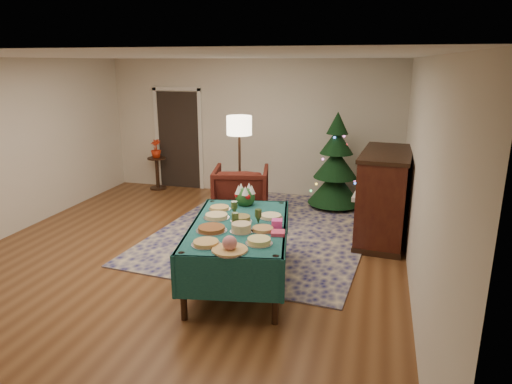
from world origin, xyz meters
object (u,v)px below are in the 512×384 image
(gift_box, at_px, (277,224))
(piano, at_px, (384,197))
(buffet_table, at_px, (239,236))
(side_table, at_px, (157,174))
(potted_plant, at_px, (156,153))
(christmas_tree, at_px, (336,165))
(floor_lamp, at_px, (239,132))
(armchair, at_px, (241,189))

(gift_box, distance_m, piano, 2.34)
(buffet_table, bearing_deg, piano, 49.99)
(gift_box, bearing_deg, piano, 59.02)
(side_table, distance_m, potted_plant, 0.46)
(piano, bearing_deg, side_table, 160.16)
(christmas_tree, bearing_deg, gift_box, -95.71)
(floor_lamp, xyz_separation_m, potted_plant, (-2.22, 1.21, -0.70))
(armchair, relative_size, floor_lamp, 0.55)
(potted_plant, bearing_deg, piano, -19.84)
(buffet_table, xyz_separation_m, piano, (1.67, 2.00, 0.05))
(armchair, xyz_separation_m, christmas_tree, (1.55, 0.87, 0.32))
(floor_lamp, height_order, potted_plant, floor_lamp)
(potted_plant, bearing_deg, armchair, -27.72)
(armchair, distance_m, floor_lamp, 1.01)
(side_table, bearing_deg, gift_box, -46.91)
(potted_plant, bearing_deg, side_table, 0.00)
(armchair, bearing_deg, gift_box, 103.81)
(potted_plant, distance_m, piano, 4.95)
(side_table, xyz_separation_m, christmas_tree, (3.79, -0.30, 0.47))
(buffet_table, bearing_deg, floor_lamp, 107.03)
(gift_box, relative_size, christmas_tree, 0.07)
(side_table, bearing_deg, christmas_tree, -4.53)
(buffet_table, distance_m, piano, 2.61)
(gift_box, distance_m, side_table, 5.07)
(buffet_table, xyz_separation_m, christmas_tree, (0.81, 3.37, 0.19))
(christmas_tree, relative_size, piano, 1.10)
(floor_lamp, bearing_deg, potted_plant, 151.51)
(floor_lamp, bearing_deg, armchair, 71.52)
(armchair, distance_m, potted_plant, 2.54)
(armchair, xyz_separation_m, piano, (2.42, -0.51, 0.19))
(gift_box, height_order, christmas_tree, christmas_tree)
(floor_lamp, relative_size, side_table, 2.57)
(floor_lamp, distance_m, side_table, 2.78)
(buffet_table, bearing_deg, armchair, 106.59)
(armchair, relative_size, potted_plant, 2.52)
(buffet_table, distance_m, christmas_tree, 3.47)
(gift_box, bearing_deg, floor_lamp, 116.32)
(floor_lamp, bearing_deg, buffet_table, -72.97)
(gift_box, relative_size, armchair, 0.13)
(gift_box, xyz_separation_m, potted_plant, (-3.45, 3.68, -0.03))
(floor_lamp, relative_size, potted_plant, 4.61)
(side_table, relative_size, christmas_tree, 0.38)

